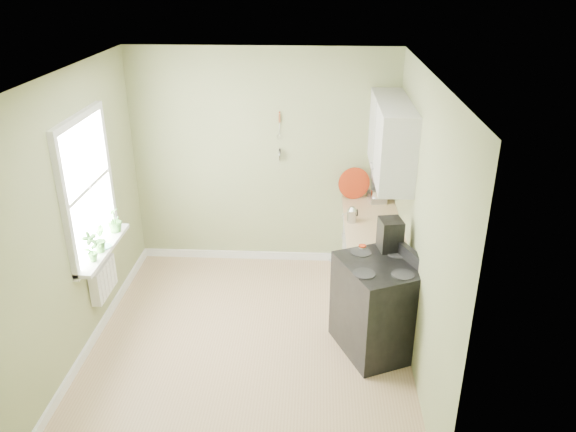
{
  "coord_description": "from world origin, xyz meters",
  "views": [
    {
      "loc": [
        0.64,
        -4.67,
        3.54
      ],
      "look_at": [
        0.37,
        0.55,
        1.18
      ],
      "focal_mm": 35.0,
      "sensor_mm": 36.0,
      "label": 1
    }
  ],
  "objects_px": {
    "stand_mixer": "(377,187)",
    "coffee_maker": "(390,238)",
    "kettle": "(352,214)",
    "stove": "(378,306)"
  },
  "relations": [
    {
      "from": "stove",
      "to": "kettle",
      "type": "relative_size",
      "value": 5.97
    },
    {
      "from": "stand_mixer",
      "to": "coffee_maker",
      "type": "relative_size",
      "value": 1.04
    },
    {
      "from": "coffee_maker",
      "to": "stove",
      "type": "bearing_deg",
      "value": -108.53
    },
    {
      "from": "stand_mixer",
      "to": "coffee_maker",
      "type": "bearing_deg",
      "value": -90.33
    },
    {
      "from": "kettle",
      "to": "stove",
      "type": "bearing_deg",
      "value": -77.41
    },
    {
      "from": "kettle",
      "to": "coffee_maker",
      "type": "relative_size",
      "value": 0.5
    },
    {
      "from": "coffee_maker",
      "to": "kettle",
      "type": "bearing_deg",
      "value": 114.36
    },
    {
      "from": "stove",
      "to": "coffee_maker",
      "type": "bearing_deg",
      "value": 71.47
    },
    {
      "from": "stove",
      "to": "stand_mixer",
      "type": "bearing_deg",
      "value": 86.35
    },
    {
      "from": "stove",
      "to": "coffee_maker",
      "type": "relative_size",
      "value": 2.96
    }
  ]
}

